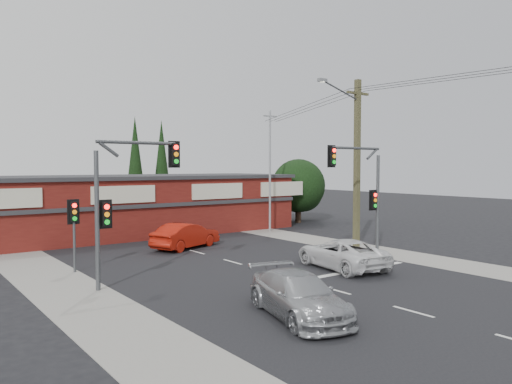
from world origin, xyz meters
TOP-DOWN VIEW (x-y plane):
  - ground at (0.00, 0.00)m, footprint 120.00×120.00m
  - road_strip at (0.00, 5.00)m, footprint 14.00×70.00m
  - verge_left at (-8.50, 5.00)m, footprint 3.00×70.00m
  - verge_right at (8.50, 5.00)m, footprint 3.00×70.00m
  - stop_line at (3.50, -1.50)m, footprint 6.50×0.35m
  - white_suv at (3.34, -0.70)m, footprint 3.13×5.42m
  - silver_suv at (-3.46, -5.26)m, footprint 3.21×5.25m
  - red_sedan at (0.18, 8.89)m, footprint 4.92×3.22m
  - lane_dashes at (0.00, 3.67)m, footprint 0.12×44.94m
  - shop_building at (-0.99, 16.99)m, footprint 27.30×8.40m
  - tree_cluster at (14.69, 15.44)m, footprint 5.90×5.10m
  - conifer_near at (3.50, 24.00)m, footprint 1.80×1.80m
  - conifer_far at (7.00, 26.00)m, footprint 1.80×1.80m
  - traffic_mast_left at (-6.43, 2.00)m, footprint 3.77×0.27m
  - traffic_mast_right at (6.86, 1.00)m, footprint 3.96×0.27m
  - pedestal_signal at (-7.20, 6.01)m, footprint 0.55×0.27m
  - utility_pole at (8.36, 2.99)m, footprint 4.38×0.59m
  - steel_pole at (9.00, 12.00)m, footprint 1.20×0.16m
  - power_lines at (8.47, -2.47)m, footprint 2.01×29.00m

SIDE VIEW (x-z plane):
  - ground at x=0.00m, z-range 0.00..0.00m
  - road_strip at x=0.00m, z-range 0.00..0.01m
  - verge_left at x=-8.50m, z-range 0.00..0.02m
  - verge_right at x=8.50m, z-range 0.00..0.02m
  - lane_dashes at x=0.00m, z-range 0.01..0.02m
  - stop_line at x=3.50m, z-range 0.01..0.02m
  - white_suv at x=3.34m, z-range 0.00..1.42m
  - silver_suv at x=-3.46m, z-range 0.00..1.42m
  - red_sedan at x=0.18m, z-range 0.00..1.53m
  - shop_building at x=-0.99m, z-range 0.02..4.25m
  - pedestal_signal at x=-7.20m, z-range 0.72..4.09m
  - tree_cluster at x=14.69m, z-range 0.15..5.65m
  - traffic_mast_left at x=-6.43m, z-range 0.94..6.92m
  - traffic_mast_right at x=6.86m, z-range 0.96..6.93m
  - steel_pole at x=9.00m, z-range 0.20..9.20m
  - utility_pole at x=8.36m, z-range 0.40..10.40m
  - conifer_near at x=3.50m, z-range 0.85..10.10m
  - conifer_far at x=7.00m, z-range 0.85..10.10m
  - power_lines at x=8.47m, z-range 8.43..9.65m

